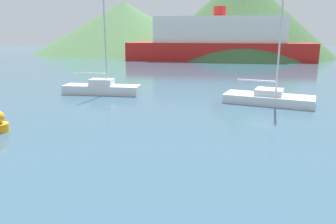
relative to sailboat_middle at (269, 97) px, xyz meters
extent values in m
cube|color=silver|center=(0.00, 0.00, -0.16)|extent=(6.03, 3.90, 0.57)
cube|color=silver|center=(0.00, 0.00, 0.33)|extent=(2.10, 1.99, 0.40)
cylinder|color=#BCBCC1|center=(0.39, -0.14, 5.15)|extent=(0.12, 0.12, 10.05)
cylinder|color=#BCBCC1|center=(-0.80, 0.28, 1.03)|extent=(2.43, 0.92, 0.10)
cube|color=silver|center=(-11.89, 2.34, -0.11)|extent=(5.84, 1.84, 0.67)
cube|color=silver|center=(-11.89, 2.34, 0.46)|extent=(1.78, 1.17, 0.47)
cylinder|color=#BCBCC1|center=(-11.46, 2.32, 4.18)|extent=(0.12, 0.12, 7.91)
cylinder|color=#BCBCC1|center=(-12.75, 2.39, 1.12)|extent=(2.60, 0.23, 0.10)
cube|color=red|center=(-1.52, 35.58, 1.01)|extent=(30.80, 10.08, 2.92)
cube|color=silver|center=(-1.52, 35.58, 4.58)|extent=(21.63, 8.30, 4.22)
cylinder|color=red|center=(-1.52, 35.58, 7.49)|extent=(2.08, 2.08, 1.60)
cone|color=#476B42|center=(-22.37, 56.33, 5.31)|extent=(41.28, 41.28, 11.50)
cone|color=#3D6038|center=(3.17, 46.86, 7.65)|extent=(36.15, 36.15, 16.19)
camera|label=1|loc=(-4.49, -21.54, 4.08)|focal=35.00mm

